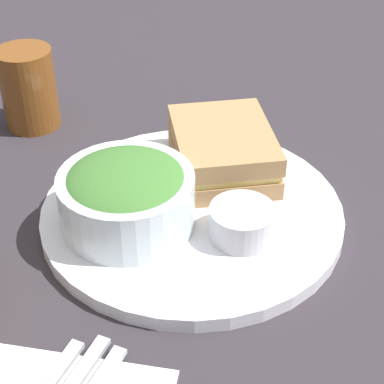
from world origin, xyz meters
TOP-DOWN VIEW (x-y plane):
  - ground_plane at (0.00, 0.00)m, footprint 4.00×4.00m
  - plate at (0.00, 0.00)m, footprint 0.32×0.32m
  - sandwich at (0.08, -0.02)m, footprint 0.16×0.15m
  - salad_bowl at (-0.04, 0.06)m, footprint 0.14×0.14m
  - dressing_cup at (-0.04, -0.06)m, footprint 0.07×0.07m
  - orange_wedge at (0.03, 0.09)m, footprint 0.04×0.04m
  - drink_glass at (0.16, 0.24)m, footprint 0.07×0.07m

SIDE VIEW (x-z plane):
  - ground_plane at x=0.00m, z-range 0.00..0.00m
  - plate at x=0.00m, z-range 0.00..0.02m
  - dressing_cup at x=-0.04m, z-range 0.02..0.05m
  - orange_wedge at x=0.03m, z-range 0.02..0.06m
  - sandwich at x=0.08m, z-range 0.02..0.07m
  - salad_bowl at x=-0.04m, z-range 0.02..0.09m
  - drink_glass at x=0.16m, z-range 0.00..0.10m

